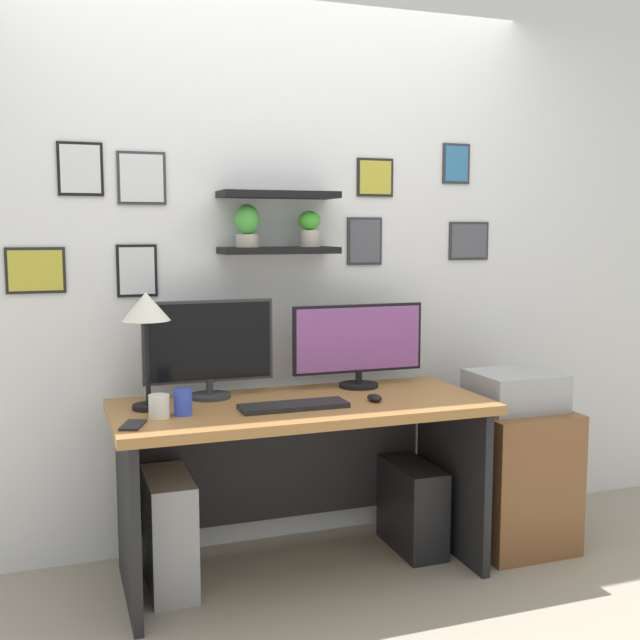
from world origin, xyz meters
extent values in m
plane|color=gray|center=(0.00, 0.00, 0.00)|extent=(8.00, 8.00, 0.00)
cube|color=silver|center=(0.00, 0.44, 1.35)|extent=(4.40, 0.04, 2.70)
cube|color=black|center=(0.00, 0.32, 1.38)|extent=(0.53, 0.20, 0.03)
cube|color=black|center=(0.00, 0.32, 1.62)|extent=(0.53, 0.20, 0.03)
cylinder|color=#B2A899|center=(0.14, 0.32, 1.43)|extent=(0.09, 0.09, 0.07)
ellipsoid|color=green|center=(0.14, 0.32, 1.51)|extent=(0.10, 0.10, 0.09)
cylinder|color=#B2A899|center=(-0.14, 0.32, 1.42)|extent=(0.10, 0.10, 0.06)
ellipsoid|color=green|center=(-0.14, 0.32, 1.51)|extent=(0.11, 0.11, 0.13)
cube|color=black|center=(-0.83, 0.42, 1.72)|extent=(0.19, 0.02, 0.22)
cube|color=silver|center=(-0.83, 0.41, 1.72)|extent=(0.16, 0.00, 0.20)
cube|color=#2D2D33|center=(1.02, 0.42, 1.41)|extent=(0.22, 0.02, 0.19)
cube|color=#4C4C56|center=(1.02, 0.41, 1.41)|extent=(0.20, 0.00, 0.17)
cube|color=#2D2D33|center=(0.45, 0.42, 1.41)|extent=(0.18, 0.02, 0.23)
cube|color=#4C4C56|center=(0.45, 0.41, 1.41)|extent=(0.15, 0.00, 0.20)
cube|color=black|center=(-1.03, 0.42, 1.30)|extent=(0.24, 0.02, 0.19)
cube|color=gold|center=(-1.03, 0.41, 1.30)|extent=(0.21, 0.00, 0.17)
cube|color=black|center=(0.51, 0.42, 1.71)|extent=(0.18, 0.02, 0.18)
cube|color=gold|center=(0.51, 0.41, 1.71)|extent=(0.16, 0.00, 0.16)
cube|color=black|center=(-0.61, 0.42, 1.29)|extent=(0.17, 0.02, 0.23)
cube|color=silver|center=(-0.61, 0.41, 1.29)|extent=(0.15, 0.00, 0.20)
cube|color=#2D2D33|center=(0.94, 0.42, 1.79)|extent=(0.15, 0.02, 0.20)
cube|color=teal|center=(0.94, 0.41, 1.79)|extent=(0.12, 0.00, 0.17)
cube|color=#2D2D33|center=(-0.58, 0.42, 1.69)|extent=(0.21, 0.02, 0.23)
cube|color=silver|center=(-0.58, 0.41, 1.69)|extent=(0.18, 0.00, 0.20)
cube|color=#9E6B38|center=(0.00, 0.00, 0.73)|extent=(1.56, 0.68, 0.04)
cube|color=black|center=(-0.72, 0.00, 0.35)|extent=(0.04, 0.62, 0.71)
cube|color=black|center=(0.72, 0.00, 0.35)|extent=(0.04, 0.62, 0.71)
cube|color=black|center=(0.00, 0.30, 0.39)|extent=(1.36, 0.02, 0.50)
cylinder|color=#2D2D33|center=(-0.34, 0.21, 0.76)|extent=(0.18, 0.18, 0.02)
cylinder|color=#2D2D33|center=(-0.34, 0.21, 0.80)|extent=(0.03, 0.03, 0.06)
cube|color=#2D2D33|center=(-0.34, 0.22, 0.99)|extent=(0.56, 0.02, 0.35)
cube|color=black|center=(-0.34, 0.21, 0.99)|extent=(0.54, 0.00, 0.33)
cylinder|color=black|center=(0.34, 0.21, 0.76)|extent=(0.18, 0.18, 0.02)
cylinder|color=black|center=(0.34, 0.21, 0.80)|extent=(0.03, 0.03, 0.06)
cube|color=black|center=(0.34, 0.22, 0.97)|extent=(0.62, 0.02, 0.31)
cube|color=#8C4C99|center=(0.34, 0.21, 0.97)|extent=(0.60, 0.00, 0.29)
cube|color=black|center=(-0.06, -0.09, 0.76)|extent=(0.44, 0.14, 0.02)
ellipsoid|color=black|center=(0.29, -0.09, 0.77)|extent=(0.06, 0.09, 0.03)
cylinder|color=black|center=(-0.62, 0.09, 0.76)|extent=(0.13, 0.13, 0.02)
cylinder|color=black|center=(-0.62, 0.09, 0.94)|extent=(0.02, 0.02, 0.34)
cone|color=silver|center=(-0.62, 0.09, 1.17)|extent=(0.19, 0.19, 0.11)
cube|color=black|center=(-0.71, -0.17, 0.76)|extent=(0.11, 0.16, 0.01)
cylinder|color=white|center=(-0.60, -0.07, 0.80)|extent=(0.08, 0.08, 0.09)
cylinder|color=blue|center=(-0.50, -0.06, 0.80)|extent=(0.07, 0.07, 0.10)
cube|color=brown|center=(1.03, -0.01, 0.32)|extent=(0.44, 0.50, 0.65)
cube|color=#9E9EA3|center=(1.03, -0.01, 0.73)|extent=(0.38, 0.34, 0.17)
cube|color=#99999E|center=(-0.55, 0.06, 0.24)|extent=(0.18, 0.40, 0.47)
cube|color=black|center=(0.56, 0.08, 0.20)|extent=(0.18, 0.40, 0.40)
camera|label=1|loc=(-0.97, -2.98, 1.47)|focal=42.97mm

